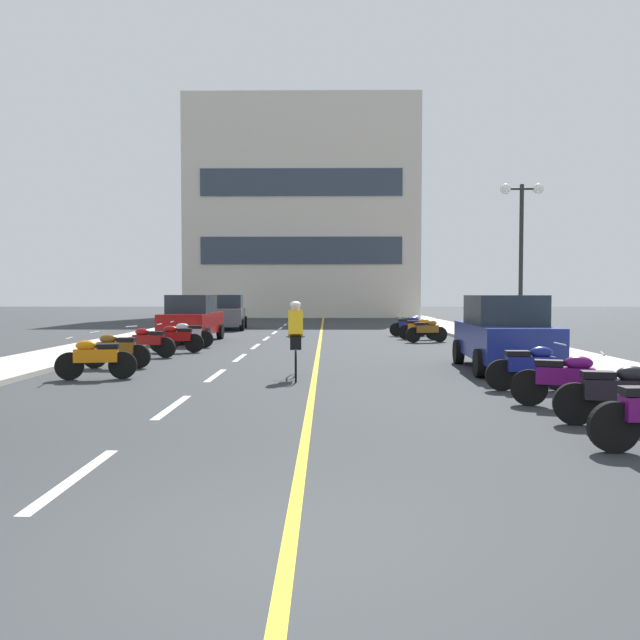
{
  "coord_description": "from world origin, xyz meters",
  "views": [
    {
      "loc": [
        0.52,
        -4.21,
        1.84
      ],
      "look_at": [
        0.31,
        15.22,
        1.05
      ],
      "focal_mm": 35.39,
      "sensor_mm": 36.0,
      "label": 1
    }
  ],
  "objects_px": {
    "street_lamp_mid": "(521,228)",
    "motorcycle_1": "(618,393)",
    "motorcycle_6": "(148,341)",
    "motorcycle_9": "(427,330)",
    "parked_car_near": "(504,333)",
    "motorcycle_10": "(419,328)",
    "parked_car_far": "(227,312)",
    "motorcycle_5": "(116,350)",
    "motorcycle_3": "(531,366)",
    "motorcycle_11": "(409,326)",
    "motorcycle_7": "(176,338)",
    "motorcycle_2": "(566,379)",
    "motorcycle_8": "(188,334)",
    "parked_car_mid": "(192,318)",
    "motorcycle_4": "(96,358)",
    "cyclist_rider": "(296,338)",
    "motorcycle_12": "(412,324)"
  },
  "relations": [
    {
      "from": "street_lamp_mid",
      "to": "motorcycle_1",
      "type": "height_order",
      "value": "street_lamp_mid"
    },
    {
      "from": "motorcycle_6",
      "to": "motorcycle_9",
      "type": "distance_m",
      "value": 10.77
    },
    {
      "from": "parked_car_near",
      "to": "motorcycle_10",
      "type": "distance_m",
      "value": 10.38
    },
    {
      "from": "parked_car_far",
      "to": "motorcycle_5",
      "type": "xyz_separation_m",
      "value": [
        0.02,
        -17.56,
        -0.44
      ]
    },
    {
      "from": "motorcycle_1",
      "to": "motorcycle_3",
      "type": "bearing_deg",
      "value": 92.78
    },
    {
      "from": "parked_car_far",
      "to": "motorcycle_1",
      "type": "height_order",
      "value": "parked_car_far"
    },
    {
      "from": "motorcycle_10",
      "to": "motorcycle_11",
      "type": "height_order",
      "value": "same"
    },
    {
      "from": "motorcycle_7",
      "to": "motorcycle_2",
      "type": "bearing_deg",
      "value": -48.04
    },
    {
      "from": "parked_car_near",
      "to": "motorcycle_2",
      "type": "bearing_deg",
      "value": -94.7
    },
    {
      "from": "motorcycle_7",
      "to": "motorcycle_11",
      "type": "relative_size",
      "value": 1.0
    },
    {
      "from": "motorcycle_1",
      "to": "motorcycle_10",
      "type": "distance_m",
      "value": 16.9
    },
    {
      "from": "motorcycle_5",
      "to": "motorcycle_3",
      "type": "bearing_deg",
      "value": -21.26
    },
    {
      "from": "motorcycle_3",
      "to": "motorcycle_6",
      "type": "distance_m",
      "value": 11.07
    },
    {
      "from": "motorcycle_5",
      "to": "motorcycle_11",
      "type": "xyz_separation_m",
      "value": [
        8.85,
        12.1,
        0.0
      ]
    },
    {
      "from": "motorcycle_8",
      "to": "motorcycle_5",
      "type": "bearing_deg",
      "value": -94.39
    },
    {
      "from": "motorcycle_2",
      "to": "motorcycle_5",
      "type": "distance_m",
      "value": 10.55
    },
    {
      "from": "motorcycle_7",
      "to": "parked_car_far",
      "type": "bearing_deg",
      "value": 92.16
    },
    {
      "from": "parked_car_mid",
      "to": "motorcycle_11",
      "type": "height_order",
      "value": "parked_car_mid"
    },
    {
      "from": "parked_car_mid",
      "to": "motorcycle_1",
      "type": "distance_m",
      "value": 18.32
    },
    {
      "from": "motorcycle_4",
      "to": "motorcycle_5",
      "type": "relative_size",
      "value": 0.99
    },
    {
      "from": "motorcycle_8",
      "to": "cyclist_rider",
      "type": "height_order",
      "value": "cyclist_rider"
    },
    {
      "from": "parked_car_near",
      "to": "motorcycle_8",
      "type": "distance_m",
      "value": 11.03
    },
    {
      "from": "parked_car_far",
      "to": "motorcycle_6",
      "type": "bearing_deg",
      "value": -89.85
    },
    {
      "from": "motorcycle_7",
      "to": "motorcycle_4",
      "type": "bearing_deg",
      "value": -92.22
    },
    {
      "from": "parked_car_mid",
      "to": "cyclist_rider",
      "type": "height_order",
      "value": "parked_car_mid"
    },
    {
      "from": "parked_car_near",
      "to": "motorcycle_11",
      "type": "relative_size",
      "value": 2.51
    },
    {
      "from": "street_lamp_mid",
      "to": "parked_car_far",
      "type": "distance_m",
      "value": 16.84
    },
    {
      "from": "motorcycle_8",
      "to": "motorcycle_12",
      "type": "relative_size",
      "value": 1.01
    },
    {
      "from": "motorcycle_1",
      "to": "street_lamp_mid",
      "type": "bearing_deg",
      "value": 78.7
    },
    {
      "from": "motorcycle_9",
      "to": "cyclist_rider",
      "type": "relative_size",
      "value": 0.94
    },
    {
      "from": "motorcycle_8",
      "to": "motorcycle_11",
      "type": "bearing_deg",
      "value": 35.94
    },
    {
      "from": "motorcycle_9",
      "to": "motorcycle_12",
      "type": "relative_size",
      "value": 0.99
    },
    {
      "from": "motorcycle_5",
      "to": "motorcycle_6",
      "type": "xyz_separation_m",
      "value": [
        0.02,
        2.75,
        0.0
      ]
    },
    {
      "from": "motorcycle_4",
      "to": "motorcycle_5",
      "type": "distance_m",
      "value": 2.04
    },
    {
      "from": "motorcycle_4",
      "to": "motorcycle_8",
      "type": "xyz_separation_m",
      "value": [
        0.22,
        8.04,
        0.0
      ]
    },
    {
      "from": "parked_car_mid",
      "to": "motorcycle_12",
      "type": "bearing_deg",
      "value": 27.9
    },
    {
      "from": "motorcycle_5",
      "to": "cyclist_rider",
      "type": "height_order",
      "value": "cyclist_rider"
    },
    {
      "from": "parked_car_far",
      "to": "motorcycle_8",
      "type": "relative_size",
      "value": 2.54
    },
    {
      "from": "parked_car_near",
      "to": "motorcycle_2",
      "type": "height_order",
      "value": "parked_car_near"
    },
    {
      "from": "motorcycle_12",
      "to": "cyclist_rider",
      "type": "xyz_separation_m",
      "value": [
        -4.68,
        -15.67,
        0.41
      ]
    },
    {
      "from": "motorcycle_4",
      "to": "motorcycle_5",
      "type": "xyz_separation_m",
      "value": [
        -0.24,
        2.03,
        0.0
      ]
    },
    {
      "from": "motorcycle_3",
      "to": "motorcycle_12",
      "type": "bearing_deg",
      "value": 89.63
    },
    {
      "from": "motorcycle_4",
      "to": "cyclist_rider",
      "type": "relative_size",
      "value": 0.95
    },
    {
      "from": "parked_car_near",
      "to": "motorcycle_10",
      "type": "xyz_separation_m",
      "value": [
        -0.53,
        10.36,
        -0.44
      ]
    },
    {
      "from": "motorcycle_4",
      "to": "motorcycle_8",
      "type": "height_order",
      "value": "same"
    },
    {
      "from": "motorcycle_3",
      "to": "motorcycle_6",
      "type": "relative_size",
      "value": 1.01
    },
    {
      "from": "parked_car_mid",
      "to": "motorcycle_12",
      "type": "height_order",
      "value": "parked_car_mid"
    },
    {
      "from": "motorcycle_1",
      "to": "motorcycle_9",
      "type": "distance_m",
      "value": 15.38
    },
    {
      "from": "motorcycle_3",
      "to": "cyclist_rider",
      "type": "height_order",
      "value": "cyclist_rider"
    },
    {
      "from": "parked_car_near",
      "to": "motorcycle_6",
      "type": "xyz_separation_m",
      "value": [
        -9.51,
        2.99,
        -0.44
      ]
    }
  ]
}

